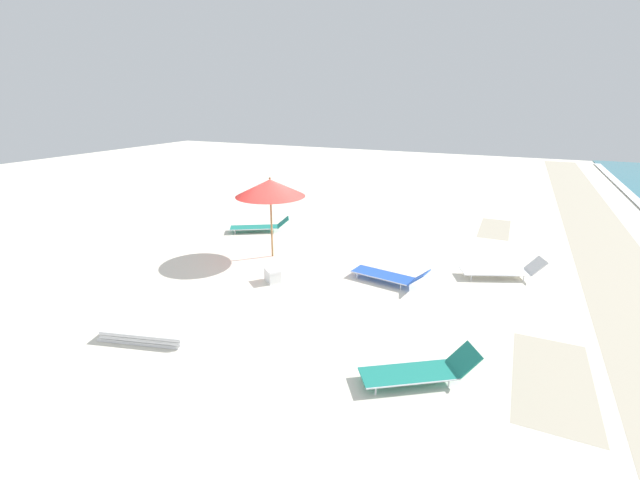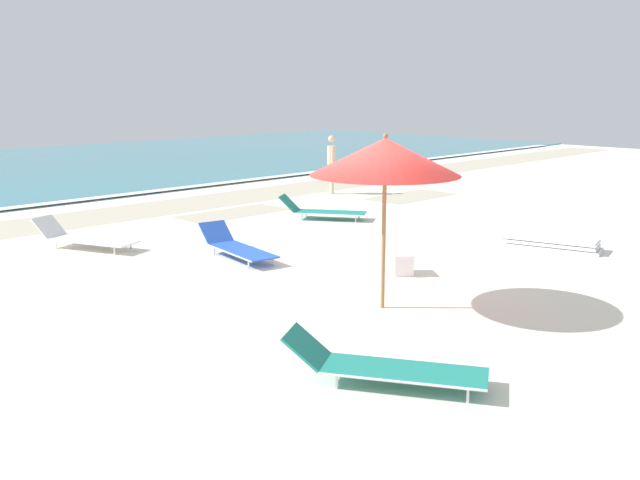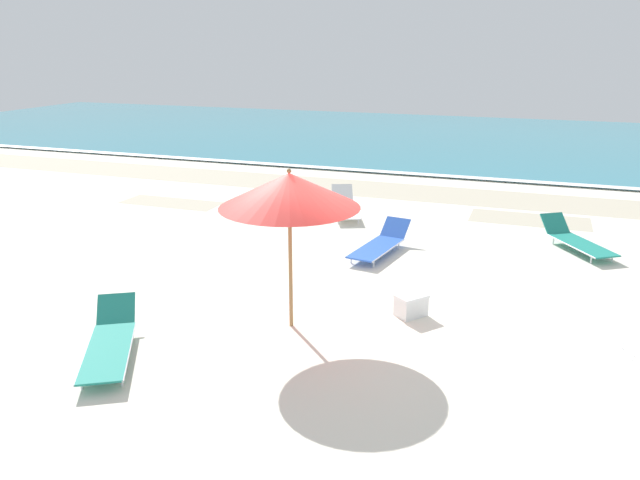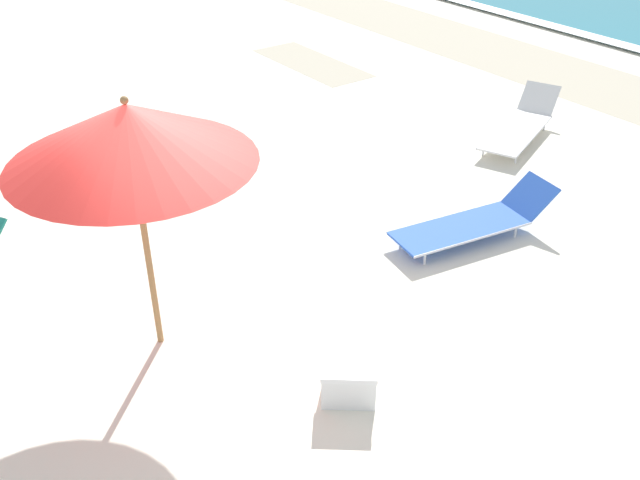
{
  "view_description": "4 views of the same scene",
  "coord_description": "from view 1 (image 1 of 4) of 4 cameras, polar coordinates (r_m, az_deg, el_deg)",
  "views": [
    {
      "loc": [
        10.86,
        6.14,
        4.87
      ],
      "look_at": [
        -0.36,
        1.01,
        0.76
      ],
      "focal_mm": 24.0,
      "sensor_mm": 36.0,
      "label": 1
    },
    {
      "loc": [
        -8.11,
        -7.14,
        3.22
      ],
      "look_at": [
        0.2,
        1.16,
        0.68
      ],
      "focal_mm": 40.0,
      "sensor_mm": 36.0,
      "label": 2
    },
    {
      "loc": [
        3.21,
        -9.13,
        4.37
      ],
      "look_at": [
        -0.55,
        1.48,
        0.79
      ],
      "focal_mm": 35.0,
      "sensor_mm": 36.0,
      "label": 3
    },
    {
      "loc": [
        5.12,
        -2.62,
        4.64
      ],
      "look_at": [
        0.08,
        1.08,
        0.74
      ],
      "focal_mm": 40.0,
      "sensor_mm": 36.0,
      "label": 4
    }
  ],
  "objects": [
    {
      "name": "sun_lounger_near_water_right",
      "position": [
        16.47,
        -7.99,
        1.83
      ],
      "size": [
        1.64,
        2.23,
        0.53
      ],
      "rotation": [
        0.0,
        0.0,
        0.53
      ],
      "color": "#1E8475",
      "rests_on": "ground_plane"
    },
    {
      "name": "cooler_box",
      "position": [
        11.98,
        -6.33,
        -4.68
      ],
      "size": [
        0.59,
        0.61,
        0.37
      ],
      "rotation": [
        0.0,
        0.0,
        0.9
      ],
      "color": "white",
      "rests_on": "ground_plane"
    },
    {
      "name": "beach_umbrella",
      "position": [
        13.31,
        -6.67,
        6.89
      ],
      "size": [
        2.17,
        2.17,
        2.57
      ],
      "color": "#9E7547",
      "rests_on": "ground_plane"
    },
    {
      "name": "sun_lounger_under_umbrella",
      "position": [
        11.99,
        9.32,
        -4.67
      ],
      "size": [
        0.95,
        2.21,
        0.55
      ],
      "rotation": [
        0.0,
        0.0,
        -0.17
      ],
      "color": "blue",
      "rests_on": "ground_plane"
    },
    {
      "name": "sun_lounger_near_water_left",
      "position": [
        13.22,
        23.21,
        -3.74
      ],
      "size": [
        1.41,
        2.31,
        0.58
      ],
      "rotation": [
        0.0,
        0.0,
        0.39
      ],
      "color": "white",
      "rests_on": "ground_plane"
    },
    {
      "name": "ground_plane",
      "position": [
        13.41,
        -4.56,
        -3.26
      ],
      "size": [
        60.0,
        60.0,
        0.16
      ],
      "color": "silver"
    },
    {
      "name": "lounger_stack",
      "position": [
        9.99,
        -22.13,
        -11.43
      ],
      "size": [
        1.07,
        2.0,
        0.24
      ],
      "rotation": [
        0.0,
        0.0,
        0.26
      ],
      "color": "white",
      "rests_on": "ground_plane"
    },
    {
      "name": "sun_lounger_beside_umbrella",
      "position": [
        8.22,
        13.23,
        -16.58
      ],
      "size": [
        1.66,
        2.1,
        0.57
      ],
      "rotation": [
        0.0,
        0.0,
        0.58
      ],
      "color": "#1E8475",
      "rests_on": "ground_plane"
    }
  ]
}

